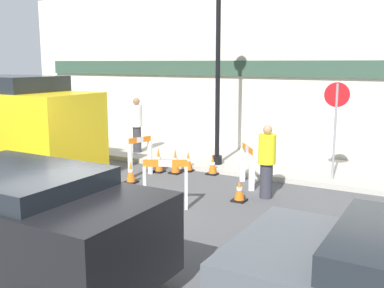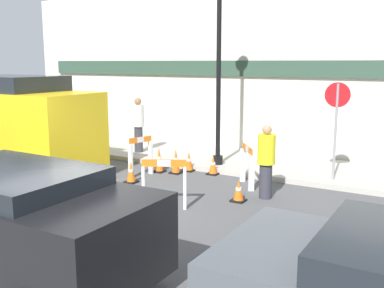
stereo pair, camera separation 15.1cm
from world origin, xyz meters
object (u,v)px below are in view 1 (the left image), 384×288
at_px(work_van, 9,121).
at_px(streetlamp_post, 218,45).
at_px(person_worker, 267,160).
at_px(parked_car_1, 15,218).
at_px(stop_sign, 336,115).
at_px(person_pedestrian, 137,123).

bearing_deg(work_van, streetlamp_post, 34.62).
relative_size(person_worker, parked_car_1, 0.39).
relative_size(stop_sign, person_worker, 1.45).
xyz_separation_m(parked_car_1, work_van, (-5.28, 4.13, 0.52)).
bearing_deg(person_pedestrian, stop_sign, 170.44).
bearing_deg(stop_sign, person_worker, 47.52).
distance_m(person_pedestrian, parked_car_1, 8.44).
bearing_deg(parked_car_1, streetlamp_post, 94.73).
relative_size(person_pedestrian, parked_car_1, 0.41).
distance_m(streetlamp_post, person_worker, 3.93).
bearing_deg(person_pedestrian, streetlamp_post, 168.46).
xyz_separation_m(streetlamp_post, stop_sign, (3.25, -0.07, -1.72)).
distance_m(stop_sign, parked_car_1, 7.78).
height_order(streetlamp_post, stop_sign, streetlamp_post).
height_order(streetlamp_post, person_worker, streetlamp_post).
bearing_deg(parked_car_1, stop_sign, 70.06).
bearing_deg(person_worker, stop_sign, -125.37).
bearing_deg(stop_sign, person_pedestrian, -17.15).
bearing_deg(person_pedestrian, work_van, 58.27).
xyz_separation_m(person_worker, work_van, (-6.89, -1.25, 0.55)).
height_order(stop_sign, parked_car_1, stop_sign).
relative_size(streetlamp_post, person_worker, 3.13).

